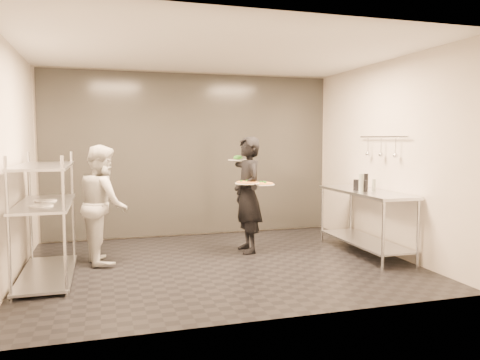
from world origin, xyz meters
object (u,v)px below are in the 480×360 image
object	(u,v)px
waiter	(248,195)
pizza_plate_near	(247,183)
bottle_green	(361,183)
bottle_dark	(366,182)
pos_monitor	(360,186)
pass_rack	(45,215)
chef	(103,204)
pizza_plate_far	(263,184)
prep_counter	(365,211)
salad_plate	(238,159)
bottle_clear	(374,185)

from	to	relation	value
waiter	pizza_plate_near	size ratio (longest dim) A/B	4.86
bottle_green	bottle_dark	distance (m)	0.34
waiter	pos_monitor	xyz separation A→B (m)	(1.50, -0.62, 0.15)
waiter	pizza_plate_near	bearing A→B (deg)	-21.02
pass_rack	chef	xyz separation A→B (m)	(0.67, 0.57, 0.03)
waiter	pos_monitor	bearing A→B (deg)	65.68
pizza_plate_far	bottle_dark	size ratio (longest dim) A/B	1.40
chef	bottle_green	bearing A→B (deg)	-109.87
prep_counter	salad_plate	xyz separation A→B (m)	(-1.70, 0.82, 0.75)
salad_plate	pos_monitor	bearing A→B (deg)	-28.99
pizza_plate_near	pizza_plate_far	size ratio (longest dim) A/B	1.05
prep_counter	pos_monitor	size ratio (longest dim) A/B	7.85
waiter	pizza_plate_far	size ratio (longest dim) A/B	5.12
pos_monitor	chef	bearing A→B (deg)	152.80
chef	bottle_clear	bearing A→B (deg)	-108.89
waiter	pizza_plate_far	distance (m)	0.31
bottle_green	bottle_clear	world-z (taller)	bottle_green
pass_rack	waiter	bearing A→B (deg)	11.79
pass_rack	pizza_plate_near	distance (m)	2.68
prep_counter	chef	xyz separation A→B (m)	(-3.66, 0.57, 0.17)
bottle_clear	chef	bearing A→B (deg)	170.01
waiter	pos_monitor	world-z (taller)	waiter
pass_rack	pizza_plate_near	size ratio (longest dim) A/B	4.57
pass_rack	prep_counter	size ratio (longest dim) A/B	0.89
pass_rack	waiter	world-z (taller)	waiter
waiter	pos_monitor	distance (m)	1.63
pizza_plate_near	pos_monitor	xyz separation A→B (m)	(1.57, -0.42, -0.05)
waiter	pos_monitor	size ratio (longest dim) A/B	7.43
bottle_clear	bottle_dark	distance (m)	0.23
waiter	salad_plate	world-z (taller)	waiter
waiter	bottle_green	size ratio (longest dim) A/B	6.60
waiter	bottle_clear	xyz separation A→B (m)	(1.69, -0.66, 0.16)
pizza_plate_near	pos_monitor	distance (m)	1.62
pass_rack	bottle_dark	distance (m)	4.42
salad_plate	bottle_clear	xyz separation A→B (m)	(1.77, -0.91, -0.36)
waiter	pizza_plate_near	xyz separation A→B (m)	(-0.07, -0.20, 0.20)
salad_plate	bottle_green	size ratio (longest dim) A/B	1.15
pizza_plate_near	salad_plate	distance (m)	0.56
pos_monitor	bottle_clear	distance (m)	0.20
bottle_clear	bottle_dark	xyz separation A→B (m)	(0.01, 0.23, 0.03)
waiter	bottle_green	distance (m)	1.63
pass_rack	pizza_plate_far	size ratio (longest dim) A/B	4.82
chef	pass_rack	bearing A→B (deg)	121.60
salad_plate	pass_rack	bearing A→B (deg)	-162.71
bottle_dark	pos_monitor	bearing A→B (deg)	-136.44
waiter	pizza_plate_near	distance (m)	0.29
waiter	pass_rack	bearing A→B (deg)	-80.07
prep_counter	waiter	size ratio (longest dim) A/B	1.06
waiter	bottle_green	world-z (taller)	waiter
chef	waiter	bearing A→B (deg)	-98.98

